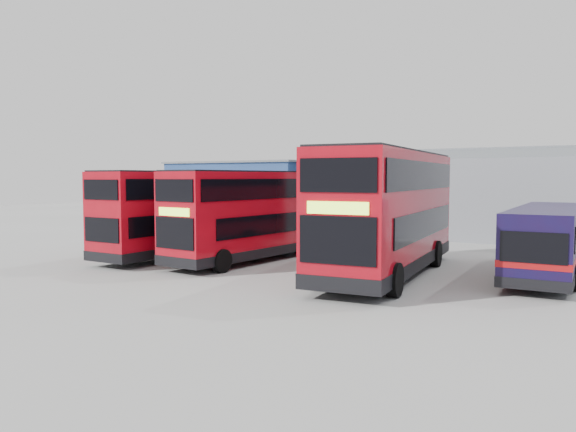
# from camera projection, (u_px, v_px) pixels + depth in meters

# --- Properties ---
(ground_plane) EXTENTS (120.00, 120.00, 0.00)m
(ground_plane) POSITION_uv_depth(u_px,v_px,m) (272.00, 269.00, 23.80)
(ground_plane) COLOR gray
(ground_plane) RESTS_ON ground
(office_block) EXTENTS (12.30, 8.32, 5.12)m
(office_block) POSITION_uv_depth(u_px,v_px,m) (252.00, 193.00, 46.25)
(office_block) COLOR navy
(office_block) RESTS_ON ground
(maintenance_shed) EXTENTS (30.50, 12.00, 5.89)m
(maintenance_shed) POSITION_uv_depth(u_px,v_px,m) (547.00, 197.00, 36.25)
(maintenance_shed) COLOR gray
(maintenance_shed) RESTS_ON ground
(double_decker_left) EXTENTS (2.61, 9.95, 4.19)m
(double_decker_left) POSITION_uv_depth(u_px,v_px,m) (182.00, 214.00, 27.67)
(double_decker_left) COLOR #A90916
(double_decker_left) RESTS_ON ground
(double_decker_centre) EXTENTS (2.98, 10.03, 4.19)m
(double_decker_centre) POSITION_uv_depth(u_px,v_px,m) (253.00, 216.00, 26.15)
(double_decker_centre) COLOR #A90916
(double_decker_centre) RESTS_ON ground
(double_decker_right) EXTENTS (4.12, 11.85, 4.92)m
(double_decker_right) POSITION_uv_depth(u_px,v_px,m) (389.00, 214.00, 22.21)
(double_decker_right) COLOR #A90916
(double_decker_right) RESTS_ON ground
(single_decker_blue) EXTENTS (2.80, 10.12, 2.72)m
(single_decker_blue) POSITION_uv_depth(u_px,v_px,m) (547.00, 242.00, 22.07)
(single_decker_blue) COLOR black
(single_decker_blue) RESTS_ON ground
(panel_van) EXTENTS (2.52, 5.46, 2.34)m
(panel_van) POSITION_uv_depth(u_px,v_px,m) (185.00, 212.00, 41.92)
(panel_van) COLOR white
(panel_van) RESTS_ON ground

